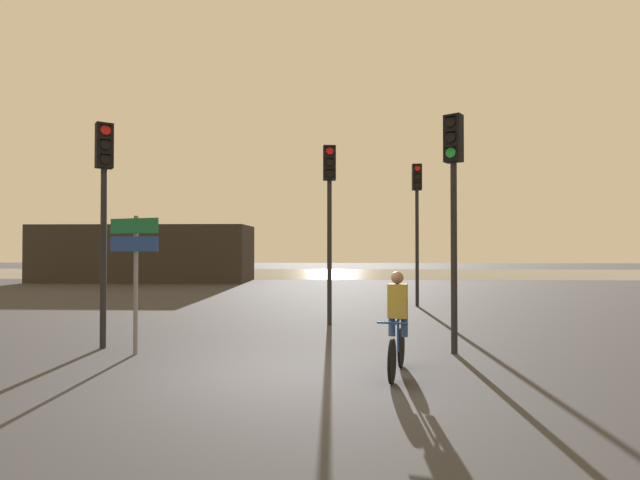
{
  "coord_description": "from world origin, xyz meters",
  "views": [
    {
      "loc": [
        1.02,
        -7.72,
        1.99
      ],
      "look_at": [
        0.5,
        5.0,
        2.2
      ],
      "focal_mm": 28.0,
      "sensor_mm": 36.0,
      "label": 1
    }
  ],
  "objects_px": {
    "traffic_light_near_right": "(454,188)",
    "traffic_light_near_left": "(104,192)",
    "cyclist": "(397,322)",
    "distant_building": "(145,254)",
    "traffic_light_far_right": "(417,208)",
    "direction_sign_post": "(135,259)",
    "traffic_light_center": "(329,201)"
  },
  "relations": [
    {
      "from": "distant_building",
      "to": "traffic_light_near_left",
      "type": "distance_m",
      "value": 21.05
    },
    {
      "from": "traffic_light_near_left",
      "to": "direction_sign_post",
      "type": "relative_size",
      "value": 1.73
    },
    {
      "from": "traffic_light_near_right",
      "to": "traffic_light_near_left",
      "type": "bearing_deg",
      "value": 32.74
    },
    {
      "from": "traffic_light_near_right",
      "to": "cyclist",
      "type": "xyz_separation_m",
      "value": [
        -1.25,
        -1.58,
        -2.32
      ]
    },
    {
      "from": "traffic_light_near_left",
      "to": "cyclist",
      "type": "xyz_separation_m",
      "value": [
        5.63,
        -1.81,
        -2.3
      ]
    },
    {
      "from": "traffic_light_near_right",
      "to": "traffic_light_near_left",
      "type": "height_order",
      "value": "traffic_light_near_right"
    },
    {
      "from": "distant_building",
      "to": "cyclist",
      "type": "distance_m",
      "value": 25.05
    },
    {
      "from": "traffic_light_far_right",
      "to": "distant_building",
      "type": "bearing_deg",
      "value": -40.91
    },
    {
      "from": "distant_building",
      "to": "traffic_light_far_right",
      "type": "distance_m",
      "value": 19.02
    },
    {
      "from": "traffic_light_far_right",
      "to": "cyclist",
      "type": "bearing_deg",
      "value": 79.06
    },
    {
      "from": "traffic_light_near_right",
      "to": "direction_sign_post",
      "type": "bearing_deg",
      "value": 37.83
    },
    {
      "from": "direction_sign_post",
      "to": "traffic_light_center",
      "type": "bearing_deg",
      "value": -114.94
    },
    {
      "from": "traffic_light_center",
      "to": "direction_sign_post",
      "type": "height_order",
      "value": "traffic_light_center"
    },
    {
      "from": "traffic_light_far_right",
      "to": "cyclist",
      "type": "distance_m",
      "value": 9.78
    },
    {
      "from": "traffic_light_center",
      "to": "direction_sign_post",
      "type": "distance_m",
      "value": 5.36
    },
    {
      "from": "traffic_light_near_left",
      "to": "cyclist",
      "type": "bearing_deg",
      "value": 126.39
    },
    {
      "from": "distant_building",
      "to": "traffic_light_near_left",
      "type": "height_order",
      "value": "traffic_light_near_left"
    },
    {
      "from": "traffic_light_near_right",
      "to": "cyclist",
      "type": "distance_m",
      "value": 3.07
    },
    {
      "from": "traffic_light_far_right",
      "to": "cyclist",
      "type": "xyz_separation_m",
      "value": [
        -1.73,
        -9.28,
        -2.55
      ]
    },
    {
      "from": "distant_building",
      "to": "traffic_light_far_right",
      "type": "xyz_separation_m",
      "value": [
        14.4,
        -12.32,
        1.7
      ]
    },
    {
      "from": "traffic_light_center",
      "to": "traffic_light_far_right",
      "type": "height_order",
      "value": "traffic_light_far_right"
    },
    {
      "from": "traffic_light_center",
      "to": "traffic_light_near_left",
      "type": "distance_m",
      "value": 5.46
    },
    {
      "from": "distant_building",
      "to": "traffic_light_far_right",
      "type": "height_order",
      "value": "traffic_light_far_right"
    },
    {
      "from": "traffic_light_near_right",
      "to": "direction_sign_post",
      "type": "relative_size",
      "value": 1.74
    },
    {
      "from": "distant_building",
      "to": "cyclist",
      "type": "bearing_deg",
      "value": -59.62
    },
    {
      "from": "cyclist",
      "to": "traffic_light_center",
      "type": "bearing_deg",
      "value": -62.47
    },
    {
      "from": "traffic_light_near_right",
      "to": "traffic_light_near_left",
      "type": "relative_size",
      "value": 1.01
    },
    {
      "from": "distant_building",
      "to": "traffic_light_near_right",
      "type": "relative_size",
      "value": 2.78
    },
    {
      "from": "direction_sign_post",
      "to": "cyclist",
      "type": "distance_m",
      "value": 5.01
    },
    {
      "from": "traffic_light_near_left",
      "to": "direction_sign_post",
      "type": "bearing_deg",
      "value": 111.35
    },
    {
      "from": "traffic_light_near_right",
      "to": "traffic_light_far_right",
      "type": "distance_m",
      "value": 7.72
    },
    {
      "from": "traffic_light_near_right",
      "to": "traffic_light_far_right",
      "type": "bearing_deg",
      "value": -58.98
    }
  ]
}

